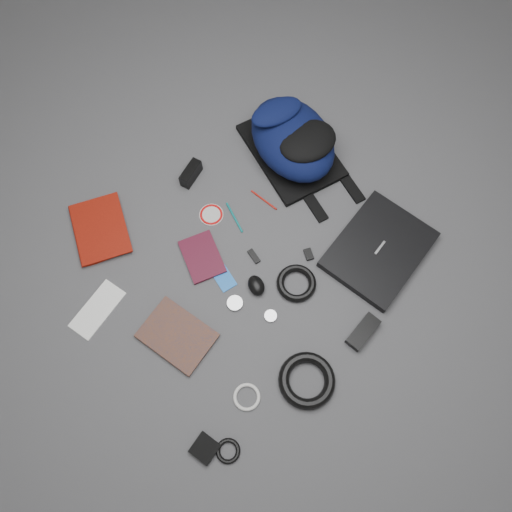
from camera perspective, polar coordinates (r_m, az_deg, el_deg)
ground at (r=1.79m, az=0.00°, el=-0.23°), size 4.00×4.00×0.00m
backpack at (r=1.92m, az=4.21°, el=13.21°), size 0.36×0.47×0.18m
laptop at (r=1.83m, az=13.85°, el=0.72°), size 0.42×0.36×0.04m
textbook_red at (r=1.92m, az=-20.00°, el=2.07°), size 0.26×0.30×0.03m
comic_book at (r=1.71m, az=-10.80°, el=-11.21°), size 0.23×0.28×0.02m
envelope at (r=1.81m, az=-17.67°, el=-5.83°), size 0.22×0.15×0.00m
dvd_case at (r=1.79m, az=-6.19°, el=-0.10°), size 0.16×0.20×0.01m
compact_camera at (r=1.92m, az=-7.45°, el=9.33°), size 0.11×0.08×0.06m
sticker_disc at (r=1.86m, az=-5.13°, el=4.73°), size 0.12×0.12×0.00m
pen_teal at (r=1.85m, az=-2.48°, el=4.43°), size 0.03×0.13×0.01m
pen_red at (r=1.88m, az=0.90°, el=6.42°), size 0.03×0.12×0.01m
id_badge at (r=1.76m, az=-3.69°, el=-2.57°), size 0.07×0.09×0.00m
usb_black at (r=1.78m, az=-0.24°, el=-0.03°), size 0.02×0.06×0.01m
key_fob at (r=1.79m, az=6.03°, el=0.19°), size 0.04×0.05×0.01m
mouse at (r=1.73m, az=0.03°, el=-3.39°), size 0.07×0.09×0.04m
headphone_left at (r=1.73m, az=-2.42°, el=-5.41°), size 0.06×0.06×0.01m
headphone_right at (r=1.72m, az=1.68°, el=-6.86°), size 0.06×0.06×0.01m
cable_coil at (r=1.75m, az=4.64°, el=-3.11°), size 0.18×0.18×0.03m
power_brick at (r=1.73m, az=12.14°, el=-8.47°), size 0.14×0.08×0.03m
power_cord_coil at (r=1.67m, az=5.83°, el=-13.95°), size 0.22×0.22×0.04m
pouch at (r=1.66m, az=-5.87°, el=-21.02°), size 0.09×0.09×0.02m
earbud_coil at (r=1.66m, az=-3.21°, el=-21.35°), size 0.08×0.08×0.01m
white_cable_coil at (r=1.67m, az=-1.06°, el=-15.81°), size 0.11×0.11×0.01m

